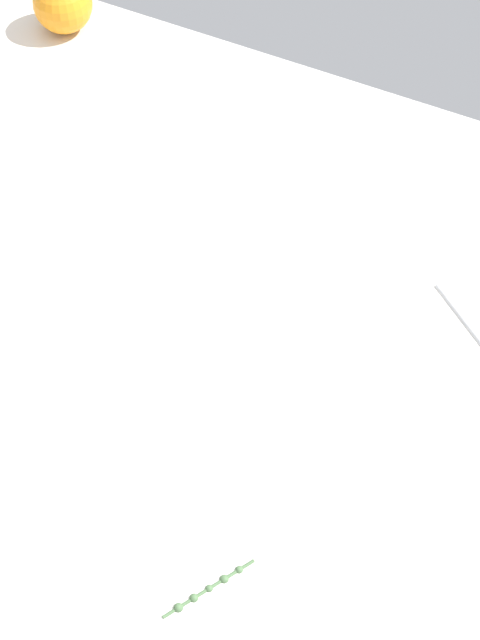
# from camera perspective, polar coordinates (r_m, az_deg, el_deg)

# --- Properties ---
(ground_plane) EXTENTS (1.45, 0.83, 0.03)m
(ground_plane) POSITION_cam_1_polar(r_m,az_deg,el_deg) (0.96, -0.18, -1.64)
(ground_plane) COLOR silver
(loose_orange_1) EXTENTS (0.08, 0.08, 0.08)m
(loose_orange_1) POSITION_cam_1_polar(r_m,az_deg,el_deg) (1.31, -10.43, 17.91)
(loose_orange_1) COLOR orange
(loose_orange_1) RESTS_ON ground_plane
(herb_sprig_0) EXTENTS (0.05, 0.08, 0.01)m
(herb_sprig_0) POSITION_cam_1_polar(r_m,az_deg,el_deg) (0.82, -1.98, -15.58)
(herb_sprig_0) COLOR #4E7046
(herb_sprig_0) RESTS_ON ground_plane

